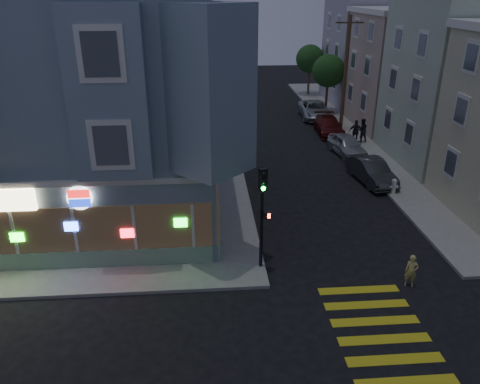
{
  "coord_description": "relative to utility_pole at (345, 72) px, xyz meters",
  "views": [
    {
      "loc": [
        0.62,
        -13.36,
        11.0
      ],
      "look_at": [
        2.07,
        5.35,
        2.79
      ],
      "focal_mm": 35.0,
      "sensor_mm": 36.0,
      "label": 1
    }
  ],
  "objects": [
    {
      "name": "row_house_c",
      "position": [
        7.5,
        1.0,
        -0.15
      ],
      "size": [
        12.0,
        8.6,
        9.0
      ],
      "primitive_type": "cube",
      "color": "tan",
      "rests_on": "sidewalk_ne"
    },
    {
      "name": "sidewalk_ne",
      "position": [
        11.0,
        -1.0,
        -4.72
      ],
      "size": [
        24.0,
        42.0,
        0.15
      ],
      "primitive_type": "cube",
      "color": "gray",
      "rests_on": "ground"
    },
    {
      "name": "street_tree_far",
      "position": [
        0.2,
        14.0,
        -0.86
      ],
      "size": [
        3.0,
        3.0,
        5.3
      ],
      "color": "#4C3826",
      "rests_on": "sidewalk_ne"
    },
    {
      "name": "pedestrian_b",
      "position": [
        -0.05,
        -4.1,
        -3.74
      ],
      "size": [
        1.13,
        0.68,
        1.8
      ],
      "primitive_type": "imported",
      "rotation": [
        0.0,
        0.0,
        2.9
      ],
      "color": "#26232C",
      "rests_on": "sidewalk_ne"
    },
    {
      "name": "parked_car_a",
      "position": [
        -1.3,
        -6.22,
        -4.08
      ],
      "size": [
        2.2,
        4.38,
        1.43
      ],
      "primitive_type": "imported",
      "rotation": [
        0.0,
        0.0,
        0.12
      ],
      "color": "#A6AAAE",
      "rests_on": "ground"
    },
    {
      "name": "running_child",
      "position": [
        -3.37,
        -22.2,
        -4.11
      ],
      "size": [
        0.58,
        0.48,
        1.37
      ],
      "primitive_type": "imported",
      "rotation": [
        0.0,
        0.0,
        -0.35
      ],
      "color": "tan",
      "rests_on": "ground"
    },
    {
      "name": "fire_hydrant",
      "position": [
        -0.7,
        -13.5,
        -4.18
      ],
      "size": [
        0.52,
        0.3,
        0.9
      ],
      "color": "silver",
      "rests_on": "sidewalk_ne"
    },
    {
      "name": "utility_pole",
      "position": [
        0.0,
        0.0,
        0.0
      ],
      "size": [
        2.2,
        0.3,
        9.0
      ],
      "color": "#4C3826",
      "rests_on": "sidewalk_ne"
    },
    {
      "name": "row_house_d",
      "position": [
        7.5,
        10.0,
        0.6
      ],
      "size": [
        12.0,
        8.6,
        10.5
      ],
      "primitive_type": "cube",
      "color": "#A59FAF",
      "rests_on": "sidewalk_ne"
    },
    {
      "name": "parked_car_b",
      "position": [
        -1.3,
        -11.42,
        -4.08
      ],
      "size": [
        2.1,
        4.54,
        1.44
      ],
      "primitive_type": "imported",
      "rotation": [
        0.0,
        0.0,
        0.13
      ],
      "color": "#36383B",
      "rests_on": "ground"
    },
    {
      "name": "street_tree_near",
      "position": [
        0.2,
        6.0,
        -0.86
      ],
      "size": [
        3.0,
        3.0,
        5.3
      ],
      "color": "#4C3826",
      "rests_on": "sidewalk_ne"
    },
    {
      "name": "traffic_signal",
      "position": [
        -9.18,
        -20.64,
        -1.58
      ],
      "size": [
        0.58,
        0.51,
        4.53
      ],
      "rotation": [
        0.0,
        0.0,
        0.42
      ],
      "color": "black",
      "rests_on": "sidewalk_nw"
    },
    {
      "name": "parked_car_d",
      "position": [
        -1.3,
        4.18,
        -4.05
      ],
      "size": [
        2.71,
        5.48,
        1.49
      ],
      "primitive_type": "imported",
      "rotation": [
        0.0,
        0.0,
        -0.04
      ],
      "color": "#AEB5B9",
      "rests_on": "ground"
    },
    {
      "name": "corner_building",
      "position": [
        -18.0,
        -13.02,
        1.02
      ],
      "size": [
        14.6,
        14.6,
        11.4
      ],
      "color": "gray",
      "rests_on": "sidewalk_nw"
    },
    {
      "name": "sidewalk_nw",
      "position": [
        -25.5,
        -1.0,
        -4.72
      ],
      "size": [
        33.0,
        42.0,
        0.15
      ],
      "primitive_type": "cube",
      "color": "gray",
      "rests_on": "ground"
    },
    {
      "name": "pedestrian_a",
      "position": [
        0.54,
        -3.74,
        -3.74
      ],
      "size": [
        0.96,
        0.79,
        1.81
      ],
      "primitive_type": "imported",
      "rotation": [
        0.0,
        0.0,
        3.27
      ],
      "color": "black",
      "rests_on": "sidewalk_ne"
    },
    {
      "name": "ground",
      "position": [
        -12.0,
        -24.0,
        -4.8
      ],
      "size": [
        120.0,
        120.0,
        0.0
      ],
      "primitive_type": "plane",
      "color": "black",
      "rests_on": "ground"
    },
    {
      "name": "parked_car_c",
      "position": [
        -1.3,
        -1.02,
        -4.11
      ],
      "size": [
        2.17,
        4.83,
        1.37
      ],
      "primitive_type": "imported",
      "rotation": [
        0.0,
        0.0,
        -0.05
      ],
      "color": "#551314",
      "rests_on": "ground"
    }
  ]
}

